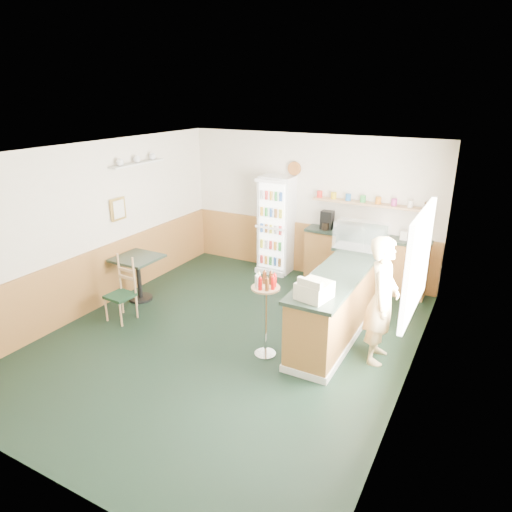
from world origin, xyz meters
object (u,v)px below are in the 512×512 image
Objects in this scene: drinks_fridge at (276,225)px; condiment_stand at (266,302)px; cafe_chair at (123,287)px; cash_register at (314,290)px; shopkeeper at (382,300)px; display_case at (361,237)px; cafe_table at (138,270)px.

condiment_stand is at bearing -66.48° from drinks_fridge.
condiment_stand is 2.49m from cafe_chair.
cash_register is 0.22× the size of shopkeeper.
drinks_fridge is at bearing 155.72° from display_case.
drinks_fridge reaches higher than condiment_stand.
display_case is at bearing 71.44° from condiment_stand.
drinks_fridge is 1.61× the size of condiment_stand.
drinks_fridge is 4.96× the size of cash_register.
cafe_table is at bearing 168.67° from condiment_stand.
cafe_chair reaches higher than cafe_table.
shopkeeper reaches higher than cafe_chair.
cafe_chair is (0.25, -0.63, -0.02)m from cafe_table.
shopkeeper is at bearing 24.81° from condiment_stand.
condiment_stand is at bearing -108.56° from display_case.
drinks_fridge reaches higher than display_case.
condiment_stand is at bearing 109.83° from shopkeeper.
cafe_table is 0.68m from cafe_chair.
cafe_table is at bearing 115.56° from cafe_chair.
shopkeeper is at bearing 53.12° from cash_register.
cash_register is (1.92, -2.87, 0.16)m from drinks_fridge.
display_case is (1.92, -0.87, 0.29)m from drinks_fridge.
display_case is at bearing 37.08° from cafe_chair.
condiment_stand reaches higher than cafe_table.
display_case is at bearing 23.21° from cafe_table.
cafe_chair is at bearing 95.56° from shopkeeper.
shopkeeper is 4.11m from cafe_table.
condiment_stand is at bearing -11.33° from cafe_table.
cafe_chair is at bearing -167.53° from cash_register.
display_case is 3.84m from cafe_chair.
shopkeeper is 1.51m from condiment_stand.
cafe_table is at bearing -156.79° from display_case.
cash_register is at bearing 0.10° from condiment_stand.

